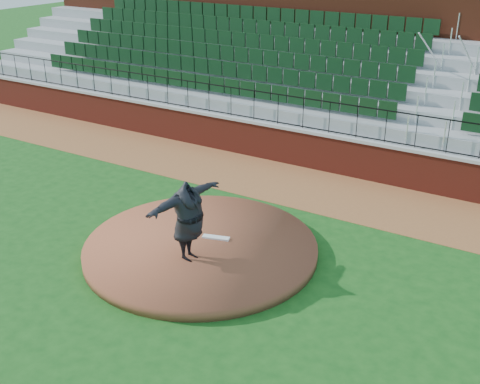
# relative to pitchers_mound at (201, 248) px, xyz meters

# --- Properties ---
(ground) EXTENTS (90.00, 90.00, 0.00)m
(ground) POSITION_rel_pitchers_mound_xyz_m (0.44, -0.38, -0.12)
(ground) COLOR #164D16
(ground) RESTS_ON ground
(warning_track) EXTENTS (34.00, 3.20, 0.01)m
(warning_track) POSITION_rel_pitchers_mound_xyz_m (0.44, 5.02, -0.12)
(warning_track) COLOR brown
(warning_track) RESTS_ON ground
(field_wall) EXTENTS (34.00, 0.35, 1.20)m
(field_wall) POSITION_rel_pitchers_mound_xyz_m (0.44, 6.62, 0.47)
(field_wall) COLOR maroon
(field_wall) RESTS_ON ground
(wall_cap) EXTENTS (34.00, 0.45, 0.10)m
(wall_cap) POSITION_rel_pitchers_mound_xyz_m (0.44, 6.62, 1.12)
(wall_cap) COLOR #B7B7B7
(wall_cap) RESTS_ON field_wall
(wall_railing) EXTENTS (34.00, 0.05, 1.00)m
(wall_railing) POSITION_rel_pitchers_mound_xyz_m (0.44, 6.62, 1.67)
(wall_railing) COLOR black
(wall_railing) RESTS_ON wall_cap
(seating_stands) EXTENTS (34.00, 5.10, 4.60)m
(seating_stands) POSITION_rel_pitchers_mound_xyz_m (0.44, 9.35, 2.18)
(seating_stands) COLOR gray
(seating_stands) RESTS_ON ground
(concourse_wall) EXTENTS (34.00, 0.50, 5.50)m
(concourse_wall) POSITION_rel_pitchers_mound_xyz_m (0.44, 12.15, 2.62)
(concourse_wall) COLOR maroon
(concourse_wall) RESTS_ON ground
(pitchers_mound) EXTENTS (5.70, 5.70, 0.25)m
(pitchers_mound) POSITION_rel_pitchers_mound_xyz_m (0.00, 0.00, 0.00)
(pitchers_mound) COLOR brown
(pitchers_mound) RESTS_ON ground
(pitching_rubber) EXTENTS (0.70, 0.35, 0.05)m
(pitching_rubber) POSITION_rel_pitchers_mound_xyz_m (0.18, 0.41, 0.15)
(pitching_rubber) COLOR white
(pitching_rubber) RESTS_ON pitchers_mound
(pitcher) EXTENTS (0.87, 2.43, 1.94)m
(pitcher) POSITION_rel_pitchers_mound_xyz_m (0.19, -0.71, 1.09)
(pitcher) COLOR black
(pitcher) RESTS_ON pitchers_mound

